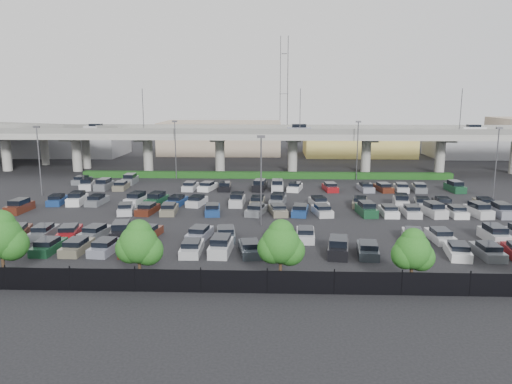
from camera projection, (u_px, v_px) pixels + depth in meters
ground at (263, 209)px, 65.06m from camera, size 280.00×280.00×0.00m
overpass at (265, 136)px, 95.13m from camera, size 150.00×13.00×15.80m
on_ramp at (27, 132)px, 107.83m from camera, size 50.93×30.13×8.80m
hedge at (266, 175)px, 89.48m from camera, size 66.00×1.60×1.10m
fence at (253, 282)px, 37.43m from camera, size 70.00×0.10×2.00m
tree_row at (264, 243)px, 38.34m from camera, size 65.07×3.66×5.94m
parked_cars at (255, 211)px, 61.51m from camera, size 62.76×41.57×1.67m
light_poles at (232, 160)px, 65.98m from camera, size 66.90×48.38×10.30m
distant_buildings at (318, 139)px, 124.53m from camera, size 138.00×24.00×9.00m
comm_tower at (284, 91)px, 134.51m from camera, size 2.40×2.40×30.00m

